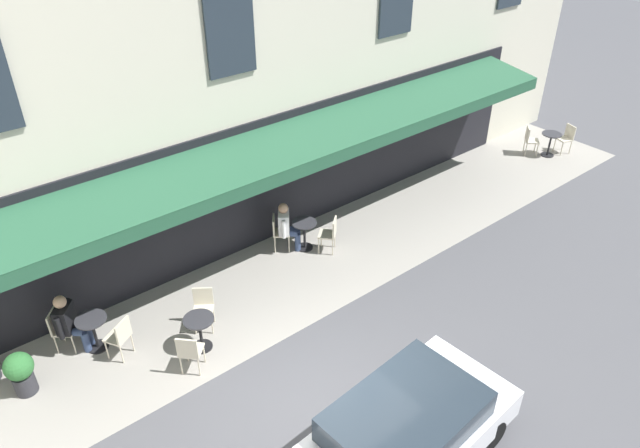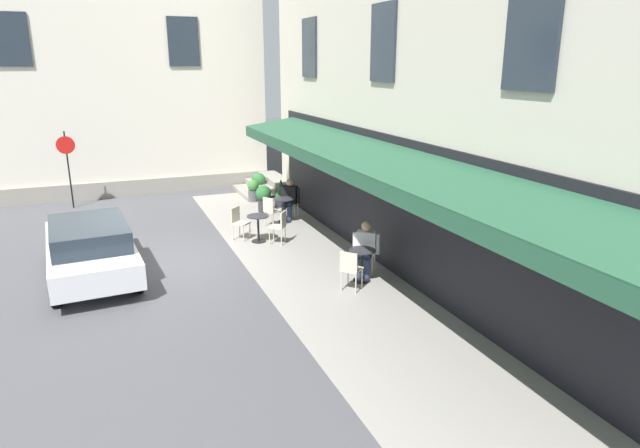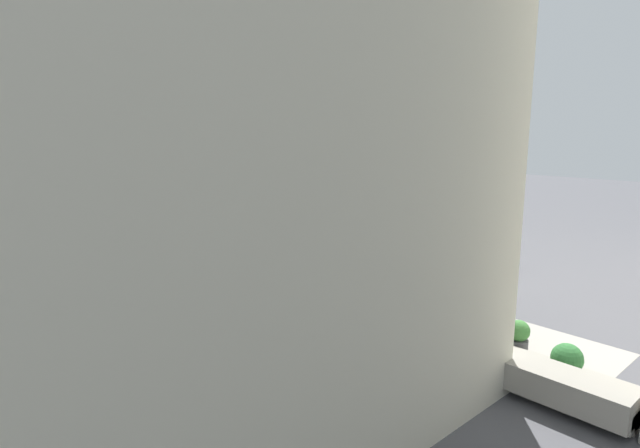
% 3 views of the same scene
% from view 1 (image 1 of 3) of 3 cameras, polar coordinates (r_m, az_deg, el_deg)
% --- Properties ---
extents(ground_plane, '(70.00, 70.00, 0.00)m').
position_cam_1_polar(ground_plane, '(10.87, 0.28, -17.36)').
color(ground_plane, '#4C4C51').
extents(sidewalk_cafe_terrace, '(20.50, 3.20, 0.01)m').
position_cam_1_polar(sidewalk_cafe_terrace, '(14.32, 1.73, -2.70)').
color(sidewalk_cafe_terrace, gray).
rests_on(sidewalk_cafe_terrace, ground_plane).
extents(cafe_table_near_entrance, '(0.60, 0.60, 0.75)m').
position_cam_1_polar(cafe_table_near_entrance, '(12.32, -21.12, -9.47)').
color(cafe_table_near_entrance, black).
rests_on(cafe_table_near_entrance, ground_plane).
extents(cafe_chair_cream_facing_street, '(0.55, 0.55, 0.91)m').
position_cam_1_polar(cafe_chair_cream_facing_street, '(11.93, -18.81, -10.14)').
color(cafe_chair_cream_facing_street, beige).
rests_on(cafe_chair_cream_facing_street, ground_plane).
extents(cafe_chair_cream_near_door, '(0.56, 0.56, 0.91)m').
position_cam_1_polar(cafe_chair_cream_near_door, '(12.53, -23.89, -9.07)').
color(cafe_chair_cream_near_door, beige).
rests_on(cafe_chair_cream_near_door, ground_plane).
extents(cafe_table_mid_terrace, '(0.60, 0.60, 0.75)m').
position_cam_1_polar(cafe_table_mid_terrace, '(11.75, -11.57, -9.92)').
color(cafe_table_mid_terrace, black).
rests_on(cafe_table_mid_terrace, ground_plane).
extents(cafe_chair_cream_by_window, '(0.57, 0.57, 0.91)m').
position_cam_1_polar(cafe_chair_cream_by_window, '(11.29, -12.54, -11.87)').
color(cafe_chair_cream_by_window, beige).
rests_on(cafe_chair_cream_by_window, ground_plane).
extents(cafe_chair_cream_corner_right, '(0.56, 0.56, 0.91)m').
position_cam_1_polar(cafe_chair_cream_corner_right, '(12.18, -11.25, -7.70)').
color(cafe_chair_cream_corner_right, beige).
rests_on(cafe_chair_cream_corner_right, ground_plane).
extents(cafe_table_streetside, '(0.60, 0.60, 0.75)m').
position_cam_1_polar(cafe_table_streetside, '(19.94, 21.43, 7.48)').
color(cafe_table_streetside, black).
rests_on(cafe_table_streetside, ground_plane).
extents(cafe_chair_cream_back_row, '(0.50, 0.50, 0.91)m').
position_cam_1_polar(cafe_chair_cream_back_row, '(20.34, 22.81, 7.84)').
color(cafe_chair_cream_back_row, beige).
rests_on(cafe_chair_cream_back_row, ground_plane).
extents(cafe_chair_cream_corner_left, '(0.57, 0.57, 0.91)m').
position_cam_1_polar(cafe_chair_cream_corner_left, '(19.77, 19.68, 7.82)').
color(cafe_chair_cream_corner_left, beige).
rests_on(cafe_chair_cream_corner_left, ground_plane).
extents(cafe_table_far_end, '(0.60, 0.60, 0.75)m').
position_cam_1_polar(cafe_table_far_end, '(14.17, -1.51, -0.71)').
color(cafe_table_far_end, black).
rests_on(cafe_table_far_end, ground_plane).
extents(cafe_chair_cream_under_awning, '(0.56, 0.56, 0.91)m').
position_cam_1_polar(cafe_chair_cream_under_awning, '(14.05, 1.01, -0.78)').
color(cafe_chair_cream_under_awning, beige).
rests_on(cafe_chair_cream_under_awning, ground_plane).
extents(cafe_chair_cream_kerbside, '(0.56, 0.56, 0.91)m').
position_cam_1_polar(cafe_chair_cream_kerbside, '(14.15, -4.08, -0.58)').
color(cafe_chair_cream_kerbside, beige).
rests_on(cafe_chair_cream_kerbside, ground_plane).
extents(seated_patron_in_white, '(0.62, 0.60, 1.28)m').
position_cam_1_polar(seated_patron_in_white, '(14.07, -3.23, -0.09)').
color(seated_patron_in_white, navy).
rests_on(seated_patron_in_white, ground_plane).
extents(seated_companion_in_black, '(0.63, 0.61, 1.29)m').
position_cam_1_polar(seated_companion_in_black, '(12.35, -23.13, -8.64)').
color(seated_companion_in_black, navy).
rests_on(seated_companion_in_black, ground_plane).
extents(potted_plant_entrance_right, '(0.51, 0.51, 0.89)m').
position_cam_1_polar(potted_plant_entrance_right, '(11.98, -27.05, -12.63)').
color(potted_plant_entrance_right, '#2D2D33').
rests_on(potted_plant_entrance_right, ground_plane).
extents(parked_car_white, '(4.42, 2.10, 1.33)m').
position_cam_1_polar(parked_car_white, '(9.67, 7.57, -19.85)').
color(parked_car_white, silver).
rests_on(parked_car_white, ground_plane).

